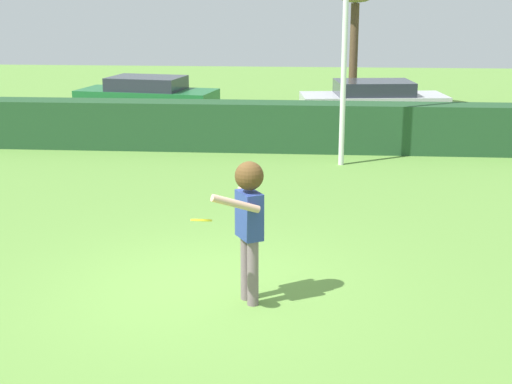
% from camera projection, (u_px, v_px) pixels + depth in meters
% --- Properties ---
extents(ground_plane, '(60.00, 60.00, 0.00)m').
position_uv_depth(ground_plane, '(208.00, 290.00, 9.53)').
color(ground_plane, '#608F3C').
extents(person, '(0.61, 0.78, 1.79)m').
position_uv_depth(person, '(249.00, 213.00, 8.86)').
color(person, slate).
rests_on(person, ground).
extents(frisbee, '(0.25, 0.24, 0.10)m').
position_uv_depth(frisbee, '(201.00, 220.00, 8.34)').
color(frisbee, yellow).
extents(lamppost, '(0.24, 0.24, 6.12)m').
position_uv_depth(lamppost, '(346.00, 10.00, 15.61)').
color(lamppost, silver).
rests_on(lamppost, ground).
extents(hedge_row, '(25.58, 0.90, 1.17)m').
position_uv_depth(hedge_row, '(260.00, 126.00, 17.91)').
color(hedge_row, '#214827').
rests_on(hedge_row, ground).
extents(parked_car_green, '(4.42, 2.37, 1.25)m').
position_uv_depth(parked_car_green, '(147.00, 95.00, 22.65)').
color(parked_car_green, '#1E6633').
rests_on(parked_car_green, ground).
extents(parked_car_silver, '(4.37, 2.21, 1.25)m').
position_uv_depth(parked_car_silver, '(373.00, 100.00, 21.57)').
color(parked_car_silver, '#B7B7BC').
rests_on(parked_car_silver, ground).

